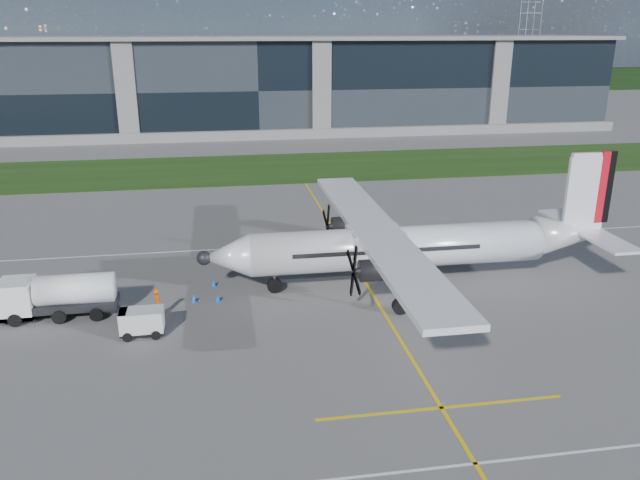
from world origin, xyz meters
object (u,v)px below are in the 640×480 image
pylon_east (529,35)px  safety_cone_fwd (194,299)px  safety_cone_nose_port (218,298)px  safety_cone_nose_stbd (214,283)px  ground_crew_person (158,301)px  safety_cone_stbdwing (336,219)px  turboprop_aircraft (414,223)px  fuel_tanker_truck (50,297)px  baggage_tug (142,322)px

pylon_east → safety_cone_fwd: pylon_east is taller
safety_cone_nose_port → safety_cone_nose_stbd: bearing=96.0°
ground_crew_person → safety_cone_stbdwing: (14.44, 17.99, -0.82)m
turboprop_aircraft → safety_cone_nose_port: size_ratio=59.08×
turboprop_aircraft → ground_crew_person: (-16.88, -2.63, -3.36)m
safety_cone_stbdwing → turboprop_aircraft: bearing=-81.0°
safety_cone_nose_stbd → safety_cone_nose_port: 2.59m
fuel_tanker_truck → safety_cone_fwd: (8.51, 0.77, -1.09)m
ground_crew_person → safety_cone_nose_stbd: bearing=-49.5°
pylon_east → turboprop_aircraft: bearing=-119.2°
fuel_tanker_truck → safety_cone_nose_port: bearing=3.9°
pylon_east → ground_crew_person: (-95.81, -143.94, -13.93)m
safety_cone_stbdwing → baggage_tug: bearing=-126.9°
fuel_tanker_truck → safety_cone_nose_stbd: 10.37m
pylon_east → safety_cone_nose_stbd: bearing=-123.5°
baggage_tug → ground_crew_person: (0.72, 2.22, 0.28)m
safety_cone_nose_stbd → safety_cone_stbdwing: size_ratio=1.00×
ground_crew_person → safety_cone_stbdwing: bearing=-51.0°
turboprop_aircraft → fuel_tanker_truck: turboprop_aircraft is taller
ground_crew_person → pylon_east: bearing=-45.9°
safety_cone_fwd → pylon_east: bearing=56.6°
safety_cone_fwd → fuel_tanker_truck: bearing=-174.8°
ground_crew_person → fuel_tanker_truck: bearing=67.6°
pylon_east → baggage_tug: 175.73m
safety_cone_nose_port → safety_cone_fwd: same height
safety_cone_nose_stbd → safety_cone_fwd: (-1.28, -2.48, 0.00)m
safety_cone_nose_stbd → safety_cone_stbdwing: bearing=50.8°
safety_cone_fwd → ground_crew_person: bearing=-137.1°
pylon_east → ground_crew_person: bearing=-123.6°
pylon_east → safety_cone_nose_port: bearing=-123.0°
baggage_tug → safety_cone_nose_stbd: 7.78m
ground_crew_person → safety_cone_nose_stbd: (3.35, 4.40, -0.82)m
fuel_tanker_truck → safety_cone_nose_port: 10.14m
ground_crew_person → safety_cone_nose_port: ground_crew_person is taller
safety_cone_nose_port → safety_cone_stbdwing: same height
fuel_tanker_truck → baggage_tug: (5.73, -3.36, -0.56)m
pylon_east → turboprop_aircraft: (-78.93, -141.31, -10.57)m
turboprop_aircraft → baggage_tug: turboprop_aircraft is taller
baggage_tug → safety_cone_stbdwing: (15.16, 20.21, -0.53)m
safety_cone_nose_stbd → safety_cone_nose_port: (0.27, -2.57, 0.00)m
baggage_tug → ground_crew_person: 2.35m
ground_crew_person → safety_cone_nose_stbd: size_ratio=4.27×
pylon_east → safety_cone_nose_port: 170.04m
pylon_east → baggage_tug: pylon_east is taller
safety_cone_nose_port → pylon_east: bearing=57.0°
safety_cone_nose_stbd → safety_cone_fwd: bearing=-117.3°
safety_cone_stbdwing → fuel_tanker_truck: bearing=-141.1°
pylon_east → ground_crew_person: 173.48m
baggage_tug → safety_cone_fwd: bearing=56.1°
safety_cone_nose_stbd → safety_cone_stbdwing: 17.54m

